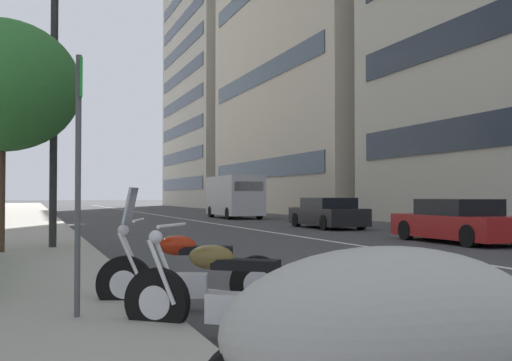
# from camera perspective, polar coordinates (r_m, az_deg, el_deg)

# --- Properties ---
(lane_centre_stripe) EXTENTS (110.00, 0.16, 0.01)m
(lane_centre_stripe) POSITION_cam_1_polar(r_m,az_deg,el_deg) (39.26, -7.90, -3.48)
(lane_centre_stripe) COLOR silver
(lane_centre_stripe) RESTS_ON ground
(motorcycle_by_sign_pole) EXTENTS (1.23, 2.08, 1.11)m
(motorcycle_by_sign_pole) POSITION_cam_1_polar(r_m,az_deg,el_deg) (3.57, 12.13, -14.22)
(motorcycle_by_sign_pole) COLOR #9E9E99
(motorcycle_by_sign_pole) RESTS_ON ground
(motorcycle_second_in_row) EXTENTS (1.44, 1.78, 1.11)m
(motorcycle_second_in_row) POSITION_cam_1_polar(r_m,az_deg,el_deg) (5.85, -2.88, -10.93)
(motorcycle_second_in_row) COLOR black
(motorcycle_second_in_row) RESTS_ON ground
(motorcycle_mid_row) EXTENTS (0.94, 2.17, 1.49)m
(motorcycle_mid_row) POSITION_cam_1_polar(r_m,az_deg,el_deg) (7.31, -6.51, -8.85)
(motorcycle_mid_row) COLOR black
(motorcycle_mid_row) RESTS_ON ground
(car_mid_block_traffic) EXTENTS (4.49, 1.89, 1.29)m
(car_mid_block_traffic) POSITION_cam_1_polar(r_m,az_deg,el_deg) (18.81, 18.67, -3.78)
(car_mid_block_traffic) COLOR maroon
(car_mid_block_traffic) RESTS_ON ground
(car_far_down_avenue) EXTENTS (4.48, 1.94, 1.31)m
(car_far_down_avenue) POSITION_cam_1_polar(r_m,az_deg,el_deg) (25.97, 6.82, -3.15)
(car_far_down_avenue) COLOR black
(car_far_down_avenue) RESTS_ON ground
(delivery_van_ahead) EXTENTS (5.86, 2.28, 2.61)m
(delivery_van_ahead) POSITION_cam_1_polar(r_m,az_deg,el_deg) (37.39, -2.08, -1.46)
(delivery_van_ahead) COLOR #B7B7BC
(delivery_van_ahead) RESTS_ON ground
(parking_sign_by_curb) EXTENTS (0.32, 0.06, 2.70)m
(parking_sign_by_curb) POSITION_cam_1_polar(r_m,az_deg,el_deg) (6.44, -16.52, 1.91)
(parking_sign_by_curb) COLOR #47494C
(parking_sign_by_curb) RESTS_ON sidewalk_right_plaza
(street_lamp_with_banners) EXTENTS (1.26, 2.21, 8.68)m
(street_lamp_with_banners) POSITION_cam_1_polar(r_m,az_deg,el_deg) (15.86, -17.55, 12.63)
(street_lamp_with_banners) COLOR #232326
(street_lamp_with_banners) RESTS_ON sidewalk_right_plaza
(street_tree_near_plaza_corner) EXTENTS (3.45, 3.45, 5.16)m
(street_tree_near_plaza_corner) POSITION_cam_1_polar(r_m,az_deg,el_deg) (14.62, -23.07, 8.26)
(street_tree_near_plaza_corner) COLOR #473323
(street_tree_near_plaza_corner) RESTS_ON sidewalk_right_plaza
(office_tower_mid_left) EXTENTS (23.22, 17.23, 36.21)m
(office_tower_mid_left) POSITION_cam_1_polar(r_m,az_deg,el_deg) (80.74, -1.08, 10.48)
(office_tower_mid_left) COLOR #B7B2A3
(office_tower_mid_left) RESTS_ON ground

